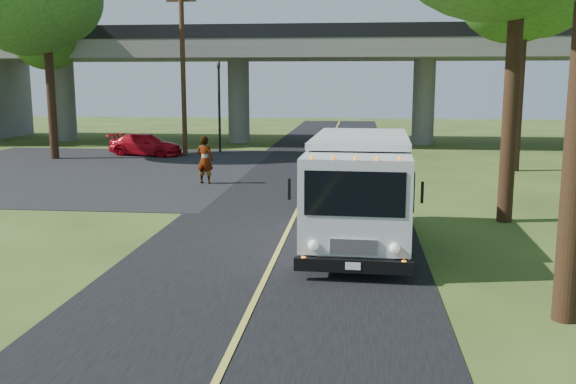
# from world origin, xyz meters

# --- Properties ---
(ground) EXTENTS (120.00, 120.00, 0.00)m
(ground) POSITION_xyz_m (0.00, 0.00, 0.00)
(ground) COLOR #344619
(ground) RESTS_ON ground
(road) EXTENTS (7.00, 90.00, 0.02)m
(road) POSITION_xyz_m (0.00, 10.00, 0.01)
(road) COLOR black
(road) RESTS_ON ground
(parking_lot) EXTENTS (16.00, 18.00, 0.01)m
(parking_lot) POSITION_xyz_m (-11.00, 18.00, 0.01)
(parking_lot) COLOR black
(parking_lot) RESTS_ON ground
(lane_line) EXTENTS (0.12, 90.00, 0.01)m
(lane_line) POSITION_xyz_m (0.00, 10.00, 0.03)
(lane_line) COLOR gold
(lane_line) RESTS_ON road
(overpass) EXTENTS (54.00, 10.00, 7.30)m
(overpass) POSITION_xyz_m (0.00, 32.00, 4.56)
(overpass) COLOR slate
(overpass) RESTS_ON ground
(traffic_signal) EXTENTS (0.18, 0.22, 5.20)m
(traffic_signal) POSITION_xyz_m (-6.00, 26.00, 3.20)
(traffic_signal) COLOR black
(traffic_signal) RESTS_ON ground
(utility_pole) EXTENTS (1.60, 0.26, 9.00)m
(utility_pole) POSITION_xyz_m (-7.50, 24.00, 4.59)
(utility_pole) COLOR #472D19
(utility_pole) RESTS_ON ground
(tree_left_lot) EXTENTS (5.60, 5.50, 10.50)m
(tree_left_lot) POSITION_xyz_m (-13.79, 21.84, 7.90)
(tree_left_lot) COLOR #382314
(tree_left_lot) RESTS_ON ground
(tree_left_far) EXTENTS (5.26, 5.16, 9.89)m
(tree_left_far) POSITION_xyz_m (-16.79, 27.84, 7.45)
(tree_left_far) COLOR #382314
(tree_left_far) RESTS_ON ground
(step_van) EXTENTS (2.61, 6.56, 2.72)m
(step_van) POSITION_xyz_m (1.94, 5.79, 1.48)
(step_van) COLOR silver
(step_van) RESTS_ON ground
(red_sedan) EXTENTS (4.36, 2.45, 1.19)m
(red_sedan) POSITION_xyz_m (-9.70, 24.00, 0.60)
(red_sedan) COLOR #B70B17
(red_sedan) RESTS_ON ground
(pedestrian) EXTENTS (0.78, 0.59, 1.92)m
(pedestrian) POSITION_xyz_m (-4.17, 14.79, 0.96)
(pedestrian) COLOR gray
(pedestrian) RESTS_ON ground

